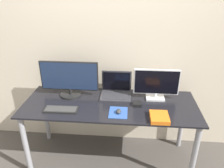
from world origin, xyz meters
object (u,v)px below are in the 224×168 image
at_px(book, 159,117).
at_px(power_brick, 137,104).
at_px(mouse, 119,111).
at_px(monitor_left, 69,79).
at_px(monitor_right, 156,84).
at_px(keyboard, 61,109).
at_px(laptop, 116,90).

distance_m(book, power_brick, 0.31).
distance_m(mouse, book, 0.40).
distance_m(monitor_left, monitor_right, 0.96).
bearing_deg(power_brick, monitor_left, 167.62).
height_order(keyboard, power_brick, power_brick).
relative_size(monitor_left, monitor_right, 1.32).
height_order(monitor_left, power_brick, monitor_left).
xyz_separation_m(monitor_right, mouse, (-0.39, -0.34, -0.16)).
xyz_separation_m(monitor_right, laptop, (-0.44, 0.05, -0.11)).
xyz_separation_m(laptop, book, (0.44, -0.45, -0.04)).
relative_size(monitor_left, power_brick, 7.21).
xyz_separation_m(monitor_right, power_brick, (-0.20, -0.17, -0.16)).
bearing_deg(power_brick, keyboard, -168.18).
distance_m(keyboard, mouse, 0.59).
bearing_deg(book, laptop, 134.39).
distance_m(keyboard, power_brick, 0.79).
bearing_deg(keyboard, monitor_left, 87.00).
height_order(laptop, keyboard, laptop).
xyz_separation_m(keyboard, book, (0.98, -0.07, 0.01)).
height_order(monitor_right, keyboard, monitor_right).
height_order(monitor_left, monitor_right, monitor_left).
bearing_deg(laptop, book, -45.61).
relative_size(monitor_right, book, 2.36).
relative_size(laptop, book, 1.65).
relative_size(monitor_left, keyboard, 1.88).
bearing_deg(mouse, monitor_left, 149.50).
height_order(monitor_left, book, monitor_left).
bearing_deg(power_brick, mouse, -137.72).
distance_m(laptop, power_brick, 0.33).
distance_m(laptop, mouse, 0.39).
xyz_separation_m(keyboard, mouse, (0.59, -0.01, 0.01)).
bearing_deg(laptop, monitor_left, -174.44).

